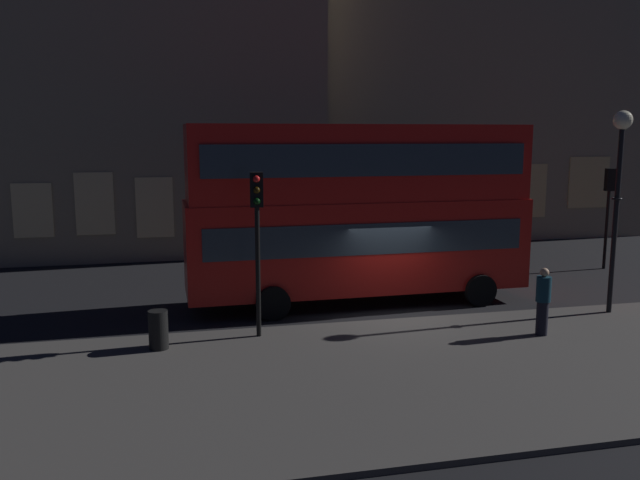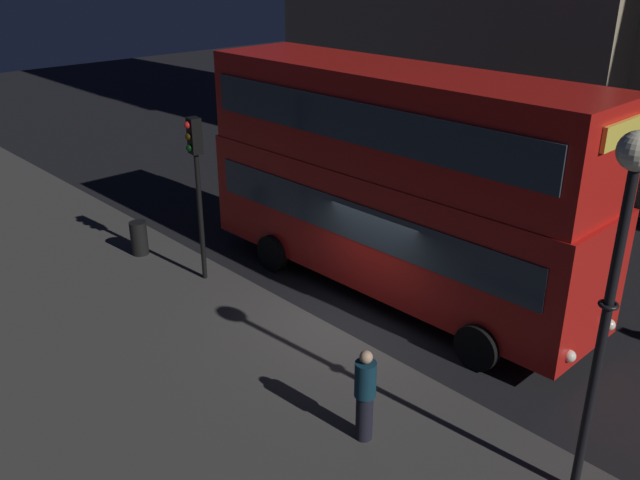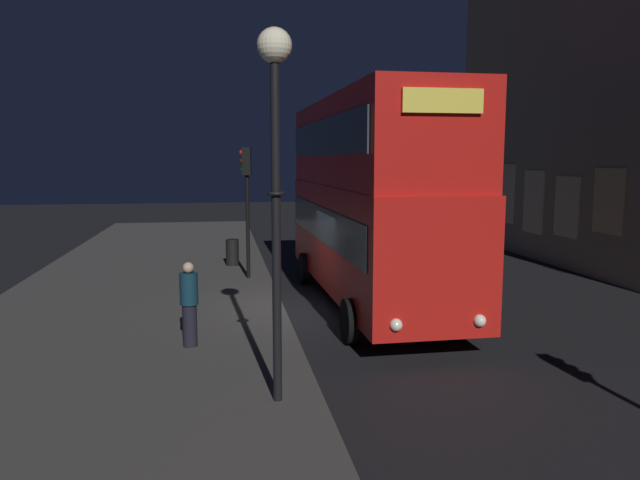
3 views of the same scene
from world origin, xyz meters
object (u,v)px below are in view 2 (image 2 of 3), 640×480
Objects in this scene: traffic_light_near_kerb at (196,166)px; street_lamp at (621,241)px; pedestrian at (365,394)px; double_decker_bus at (392,174)px; litter_bin at (139,238)px.

street_lamp is (10.04, -0.00, 1.24)m from traffic_light_near_kerb.
pedestrian is (6.98, -1.49, -2.07)m from traffic_light_near_kerb.
double_decker_bus reaches higher than litter_bin.
traffic_light_near_kerb is 2.39× the size of pedestrian.
pedestrian is 1.86× the size of litter_bin.
street_lamp is at bearing 1.99° from litter_bin.
street_lamp is at bearing -25.89° from double_decker_bus.
street_lamp reaches higher than pedestrian.
double_decker_bus is 4.62m from traffic_light_near_kerb.
street_lamp is (6.60, -3.08, 1.30)m from double_decker_bus.
double_decker_bus is at bearing -41.53° from pedestrian.
pedestrian is 9.48m from litter_bin.
double_decker_bus is 7.40m from street_lamp.
pedestrian is (3.54, -4.57, -2.01)m from double_decker_bus.
traffic_light_near_kerb is 3.51m from litter_bin.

